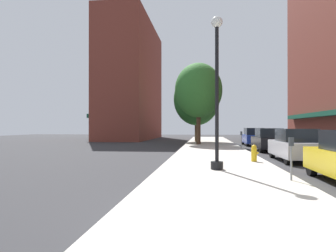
# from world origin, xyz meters

# --- Properties ---
(ground_plane) EXTENTS (90.00, 90.00, 0.00)m
(ground_plane) POSITION_xyz_m (4.00, 18.00, 0.00)
(ground_plane) COLOR #2D2D30
(sidewalk_slab) EXTENTS (4.80, 50.00, 0.12)m
(sidewalk_slab) POSITION_xyz_m (0.00, 19.00, 0.06)
(sidewalk_slab) COLOR #B7B2A8
(sidewalk_slab) RESTS_ON ground
(building_far_background) EXTENTS (6.80, 18.00, 16.53)m
(building_far_background) POSITION_xyz_m (-11.01, 37.00, 8.24)
(building_far_background) COLOR brown
(building_far_background) RESTS_ON ground
(lamppost) EXTENTS (0.48, 0.48, 5.90)m
(lamppost) POSITION_xyz_m (-0.10, 6.03, 3.20)
(lamppost) COLOR black
(lamppost) RESTS_ON sidewalk_slab
(fire_hydrant) EXTENTS (0.33, 0.26, 0.79)m
(fire_hydrant) POSITION_xyz_m (1.75, 8.89, 0.52)
(fire_hydrant) COLOR gold
(fire_hydrant) RESTS_ON sidewalk_slab
(parking_meter_near) EXTENTS (0.14, 0.09, 1.31)m
(parking_meter_near) POSITION_xyz_m (2.05, 3.88, 0.95)
(parking_meter_near) COLOR slate
(parking_meter_near) RESTS_ON sidewalk_slab
(parking_meter_far) EXTENTS (0.14, 0.09, 1.31)m
(parking_meter_far) POSITION_xyz_m (2.05, 16.41, 0.95)
(parking_meter_far) COLOR slate
(parking_meter_far) RESTS_ON sidewalk_slab
(tree_near) EXTENTS (4.48, 4.48, 7.68)m
(tree_near) POSITION_xyz_m (-1.15, 22.90, 5.21)
(tree_near) COLOR #422D1E
(tree_near) RESTS_ON sidewalk_slab
(tree_mid) EXTENTS (5.08, 5.08, 7.65)m
(tree_mid) POSITION_xyz_m (-1.46, 27.82, 4.84)
(tree_mid) COLOR #4C3823
(tree_mid) RESTS_ON sidewalk_slab
(car_silver) EXTENTS (1.80, 4.30, 1.66)m
(car_silver) POSITION_xyz_m (4.00, 10.26, 0.81)
(car_silver) COLOR black
(car_silver) RESTS_ON ground
(car_black) EXTENTS (1.80, 4.30, 1.66)m
(car_black) POSITION_xyz_m (4.00, 16.78, 0.81)
(car_black) COLOR black
(car_black) RESTS_ON ground
(car_blue) EXTENTS (1.80, 4.30, 1.66)m
(car_blue) POSITION_xyz_m (4.00, 23.35, 0.81)
(car_blue) COLOR black
(car_blue) RESTS_ON ground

